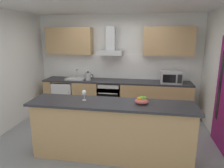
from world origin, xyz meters
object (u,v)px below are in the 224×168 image
object	(u,v)px
oven	(110,97)
sink	(76,78)
kettle	(88,76)
microwave	(171,77)
wine_glass	(84,93)
refrigerator	(65,96)
fruit_bowl	(142,101)
range_hood	(111,46)

from	to	relation	value
oven	sink	bearing A→B (deg)	179.32
sink	kettle	size ratio (longest dim) A/B	1.73
sink	microwave	bearing A→B (deg)	-0.90
kettle	wine_glass	size ratio (longest dim) A/B	1.62
oven	refrigerator	size ratio (longest dim) A/B	0.94
refrigerator	oven	bearing A→B (deg)	0.12
refrigerator	kettle	bearing A→B (deg)	-2.61
wine_glass	fruit_bowl	world-z (taller)	wine_glass
refrigerator	wine_glass	bearing A→B (deg)	-59.05
fruit_bowl	kettle	bearing A→B (deg)	126.93
microwave	kettle	distance (m)	2.12
fruit_bowl	refrigerator	bearing A→B (deg)	137.37
refrigerator	kettle	size ratio (longest dim) A/B	2.94
kettle	wine_glass	distance (m)	2.00
refrigerator	sink	size ratio (longest dim) A/B	1.70
refrigerator	wine_glass	world-z (taller)	wine_glass
kettle	microwave	bearing A→B (deg)	0.16
fruit_bowl	wine_glass	bearing A→B (deg)	179.93
microwave	sink	bearing A→B (deg)	179.10
kettle	range_hood	distance (m)	0.99
refrigerator	microwave	size ratio (longest dim) A/B	1.70
range_hood	oven	bearing A→B (deg)	-90.00
refrigerator	sink	world-z (taller)	sink
wine_glass	kettle	bearing A→B (deg)	104.42
oven	kettle	size ratio (longest dim) A/B	2.77
kettle	wine_glass	bearing A→B (deg)	-75.58
oven	wine_glass	xyz separation A→B (m)	(-0.08, -1.96, 0.65)
microwave	sink	distance (m)	2.47
microwave	kettle	xyz separation A→B (m)	(-2.12, -0.01, -0.04)
range_hood	fruit_bowl	bearing A→B (deg)	-67.43
refrigerator	fruit_bowl	xyz separation A→B (m)	(2.13, -1.96, 0.60)
oven	microwave	bearing A→B (deg)	-1.04
refrigerator	wine_glass	distance (m)	2.39
refrigerator	fruit_bowl	size ratio (longest dim) A/B	3.86
oven	refrigerator	xyz separation A→B (m)	(-1.26, -0.00, -0.03)
microwave	wine_glass	bearing A→B (deg)	-129.95
sink	wine_glass	xyz separation A→B (m)	(0.85, -1.98, 0.18)
oven	wine_glass	distance (m)	2.07
range_hood	wine_glass	world-z (taller)	range_hood
oven	microwave	distance (m)	1.65
sink	fruit_bowl	size ratio (longest dim) A/B	2.27
wine_glass	refrigerator	bearing A→B (deg)	120.95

